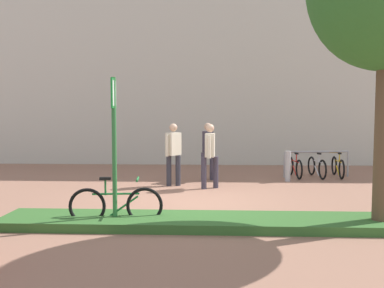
% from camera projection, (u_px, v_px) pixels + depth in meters
% --- Properties ---
extents(ground_plane, '(60.00, 60.00, 0.00)m').
position_uv_depth(ground_plane, '(193.00, 202.00, 9.14)').
color(ground_plane, '#936651').
extents(building_facade, '(28.00, 1.20, 10.00)m').
position_uv_depth(building_facade, '(201.00, 38.00, 16.17)').
color(building_facade, beige).
rests_on(building_facade, ground).
extents(planter_strip, '(7.00, 1.10, 0.16)m').
position_uv_depth(planter_strip, '(199.00, 222.00, 7.18)').
color(planter_strip, '#336028').
rests_on(planter_strip, ground).
extents(parking_sign_post, '(0.08, 0.36, 2.62)m').
position_uv_depth(parking_sign_post, '(114.00, 130.00, 7.13)').
color(parking_sign_post, '#2D7238').
rests_on(parking_sign_post, ground).
extents(bike_at_sign, '(1.68, 0.42, 0.86)m').
position_uv_depth(bike_at_sign, '(116.00, 205.00, 7.31)').
color(bike_at_sign, black).
rests_on(bike_at_sign, ground).
extents(bike_rack_cluster, '(2.09, 1.64, 0.83)m').
position_uv_depth(bike_rack_cluster, '(316.00, 166.00, 12.78)').
color(bike_rack_cluster, '#99999E').
rests_on(bike_rack_cluster, ground).
extents(bollard_steel, '(0.16, 0.16, 0.90)m').
position_uv_depth(bollard_steel, '(288.00, 166.00, 11.96)').
color(bollard_steel, '#ADADB2').
rests_on(bollard_steel, ground).
extents(person_shirt_blue, '(0.43, 0.50, 1.72)m').
position_uv_depth(person_shirt_blue, '(173.00, 150.00, 11.20)').
color(person_shirt_blue, '#2D2D38').
rests_on(person_shirt_blue, ground).
extents(person_casual_tan, '(0.46, 0.61, 1.72)m').
position_uv_depth(person_casual_tan, '(210.00, 152.00, 10.78)').
color(person_casual_tan, '#383342').
rests_on(person_casual_tan, ground).
extents(person_suited_navy, '(0.39, 0.59, 1.72)m').
position_uv_depth(person_suited_navy, '(208.00, 148.00, 12.06)').
color(person_suited_navy, '#383342').
rests_on(person_suited_navy, ground).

